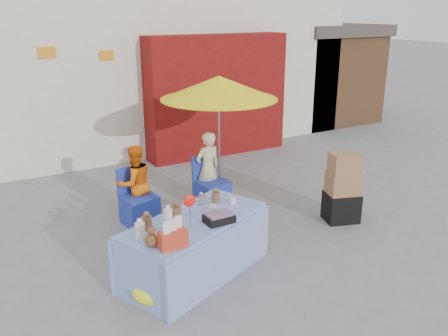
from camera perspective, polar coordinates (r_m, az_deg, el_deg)
ground at (r=6.38m, az=0.37°, el=-10.49°), size 80.00×80.00×0.00m
backdrop at (r=12.77m, az=-15.60°, el=17.96°), size 14.00×8.00×7.80m
market_table at (r=5.82m, az=-3.53°, el=-9.32°), size 2.10×1.57×1.15m
chair_left at (r=7.30m, az=-10.17°, el=-4.66°), size 0.53×0.53×0.85m
chair_right at (r=7.76m, az=-1.48°, el=-2.91°), size 0.53×0.53×0.85m
vendor_orange at (r=7.29m, az=-10.67°, el=-1.83°), size 0.63×0.52×1.19m
vendor_beige at (r=7.75m, az=-1.97°, el=-0.09°), size 0.48×0.35×1.24m
umbrella at (r=7.71m, az=-0.61°, el=9.58°), size 1.90×1.90×2.09m
box_stack at (r=7.39m, az=14.07°, el=-2.59°), size 0.59×0.53×1.08m
tarp_bundle at (r=5.48m, az=-7.35°, el=-14.04°), size 0.72×0.59×0.31m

